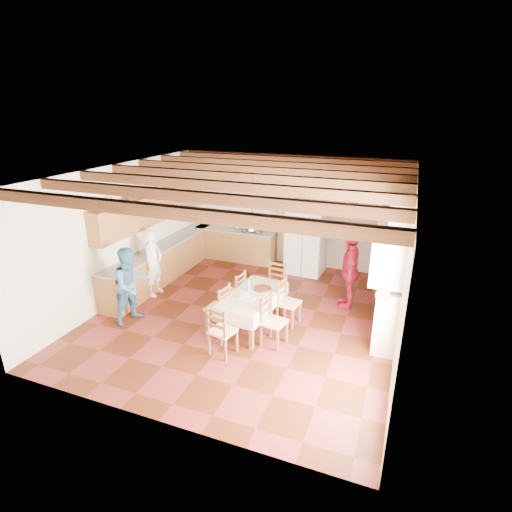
{
  "coord_description": "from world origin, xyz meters",
  "views": [
    {
      "loc": [
        2.88,
        -6.89,
        4.18
      ],
      "look_at": [
        0.1,
        0.3,
        1.25
      ],
      "focal_mm": 28.0,
      "sensor_mm": 36.0,
      "label": 1
    }
  ],
  "objects_px": {
    "chair_right_far": "(289,302)",
    "microwave": "(254,226)",
    "chair_right_near": "(274,321)",
    "chair_end_near": "(222,330)",
    "dining_table": "(253,298)",
    "chair_left_near": "(217,307)",
    "refrigerator": "(306,238)",
    "hutch": "(395,250)",
    "chair_end_far": "(273,284)",
    "chair_left_far": "(234,292)",
    "person_man": "(153,263)",
    "person_woman_red": "(350,270)",
    "person_woman_blue": "(131,285)"
  },
  "relations": [
    {
      "from": "refrigerator",
      "to": "person_man",
      "type": "relative_size",
      "value": 1.19
    },
    {
      "from": "refrigerator",
      "to": "chair_left_near",
      "type": "relative_size",
      "value": 1.96
    },
    {
      "from": "chair_left_far",
      "to": "person_man",
      "type": "distance_m",
      "value": 2.12
    },
    {
      "from": "refrigerator",
      "to": "chair_left_near",
      "type": "height_order",
      "value": "refrigerator"
    },
    {
      "from": "refrigerator",
      "to": "microwave",
      "type": "xyz_separation_m",
      "value": [
        -1.55,
        0.2,
        0.12
      ]
    },
    {
      "from": "dining_table",
      "to": "chair_left_near",
      "type": "xyz_separation_m",
      "value": [
        -0.61,
        -0.33,
        -0.16
      ]
    },
    {
      "from": "chair_left_near",
      "to": "person_woman_red",
      "type": "relative_size",
      "value": 0.56
    },
    {
      "from": "chair_right_near",
      "to": "chair_left_far",
      "type": "bearing_deg",
      "value": 65.43
    },
    {
      "from": "chair_end_far",
      "to": "hutch",
      "type": "bearing_deg",
      "value": 38.24
    },
    {
      "from": "chair_left_near",
      "to": "person_woman_blue",
      "type": "distance_m",
      "value": 1.82
    },
    {
      "from": "chair_left_far",
      "to": "person_woman_blue",
      "type": "height_order",
      "value": "person_woman_blue"
    },
    {
      "from": "chair_end_far",
      "to": "chair_right_near",
      "type": "bearing_deg",
      "value": -63.52
    },
    {
      "from": "chair_right_near",
      "to": "chair_end_near",
      "type": "bearing_deg",
      "value": 139.61
    },
    {
      "from": "chair_end_far",
      "to": "chair_left_near",
      "type": "bearing_deg",
      "value": -109.09
    },
    {
      "from": "chair_right_far",
      "to": "refrigerator",
      "type": "bearing_deg",
      "value": 16.28
    },
    {
      "from": "person_woman_red",
      "to": "microwave",
      "type": "xyz_separation_m",
      "value": [
        -2.91,
        1.75,
        0.2
      ]
    },
    {
      "from": "hutch",
      "to": "chair_end_near",
      "type": "relative_size",
      "value": 2.33
    },
    {
      "from": "dining_table",
      "to": "chair_end_far",
      "type": "height_order",
      "value": "chair_end_far"
    },
    {
      "from": "chair_left_near",
      "to": "person_woman_red",
      "type": "height_order",
      "value": "person_woman_red"
    },
    {
      "from": "dining_table",
      "to": "chair_end_near",
      "type": "xyz_separation_m",
      "value": [
        -0.15,
        -1.06,
        -0.16
      ]
    },
    {
      "from": "chair_left_near",
      "to": "microwave",
      "type": "xyz_separation_m",
      "value": [
        -0.67,
        3.65,
        0.58
      ]
    },
    {
      "from": "chair_end_far",
      "to": "microwave",
      "type": "xyz_separation_m",
      "value": [
        -1.36,
        2.26,
        0.58
      ]
    },
    {
      "from": "chair_right_far",
      "to": "chair_left_far",
      "type": "bearing_deg",
      "value": 98.25
    },
    {
      "from": "chair_right_far",
      "to": "microwave",
      "type": "relative_size",
      "value": 1.67
    },
    {
      "from": "dining_table",
      "to": "chair_end_far",
      "type": "relative_size",
      "value": 1.78
    },
    {
      "from": "person_man",
      "to": "person_woman_red",
      "type": "height_order",
      "value": "person_woman_red"
    },
    {
      "from": "chair_end_far",
      "to": "microwave",
      "type": "relative_size",
      "value": 1.67
    },
    {
      "from": "hutch",
      "to": "chair_left_near",
      "type": "height_order",
      "value": "hutch"
    },
    {
      "from": "chair_right_far",
      "to": "chair_right_near",
      "type": "bearing_deg",
      "value": -173.87
    },
    {
      "from": "chair_left_near",
      "to": "chair_right_far",
      "type": "height_order",
      "value": "same"
    },
    {
      "from": "chair_right_near",
      "to": "microwave",
      "type": "xyz_separation_m",
      "value": [
        -1.89,
        3.77,
        0.58
      ]
    },
    {
      "from": "hutch",
      "to": "chair_left_far",
      "type": "height_order",
      "value": "hutch"
    },
    {
      "from": "hutch",
      "to": "person_man",
      "type": "bearing_deg",
      "value": -151.25
    },
    {
      "from": "chair_left_far",
      "to": "microwave",
      "type": "xyz_separation_m",
      "value": [
        -0.71,
        2.94,
        0.58
      ]
    },
    {
      "from": "chair_left_far",
      "to": "chair_right_near",
      "type": "bearing_deg",
      "value": 61.2
    },
    {
      "from": "dining_table",
      "to": "person_woman_blue",
      "type": "bearing_deg",
      "value": -164.75
    },
    {
      "from": "chair_end_far",
      "to": "person_man",
      "type": "xyz_separation_m",
      "value": [
        -2.74,
        -0.51,
        0.31
      ]
    },
    {
      "from": "hutch",
      "to": "person_woman_red",
      "type": "distance_m",
      "value": 1.28
    },
    {
      "from": "hutch",
      "to": "chair_right_near",
      "type": "relative_size",
      "value": 2.33
    },
    {
      "from": "hutch",
      "to": "dining_table",
      "type": "xyz_separation_m",
      "value": [
        -2.46,
        -2.5,
        -0.48
      ]
    },
    {
      "from": "chair_left_far",
      "to": "chair_end_far",
      "type": "distance_m",
      "value": 0.94
    },
    {
      "from": "refrigerator",
      "to": "dining_table",
      "type": "height_order",
      "value": "refrigerator"
    },
    {
      "from": "hutch",
      "to": "chair_right_near",
      "type": "distance_m",
      "value": 3.55
    },
    {
      "from": "microwave",
      "to": "refrigerator",
      "type": "bearing_deg",
      "value": -15.35
    },
    {
      "from": "hutch",
      "to": "chair_end_far",
      "type": "distance_m",
      "value": 2.86
    },
    {
      "from": "microwave",
      "to": "person_man",
      "type": "bearing_deg",
      "value": -124.67
    },
    {
      "from": "chair_right_far",
      "to": "chair_end_far",
      "type": "height_order",
      "value": "same"
    },
    {
      "from": "microwave",
      "to": "chair_left_far",
      "type": "bearing_deg",
      "value": -84.61
    },
    {
      "from": "chair_right_far",
      "to": "chair_left_near",
      "type": "bearing_deg",
      "value": 127.73
    },
    {
      "from": "hutch",
      "to": "microwave",
      "type": "xyz_separation_m",
      "value": [
        -3.75,
        0.82,
        -0.06
      ]
    }
  ]
}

